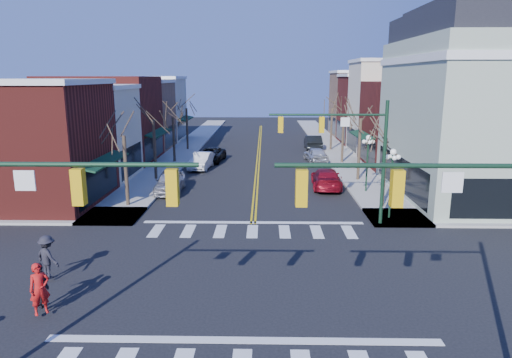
# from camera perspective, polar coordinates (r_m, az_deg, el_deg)

# --- Properties ---
(ground) EXTENTS (160.00, 160.00, 0.00)m
(ground) POSITION_cam_1_polar(r_m,az_deg,el_deg) (19.90, -0.94, -12.46)
(ground) COLOR black
(ground) RESTS_ON ground
(sidewalk_left) EXTENTS (3.50, 70.00, 0.15)m
(sidewalk_left) POSITION_cam_1_polar(r_m,az_deg,el_deg) (40.04, -12.53, 0.28)
(sidewalk_left) COLOR #9E9B93
(sidewalk_left) RESTS_ON ground
(sidewalk_right) EXTENTS (3.50, 70.00, 0.15)m
(sidewalk_right) POSITION_cam_1_polar(r_m,az_deg,el_deg) (39.75, 12.80, 0.18)
(sidewalk_right) COLOR #9E9B93
(sidewalk_right) RESTS_ON ground
(bldg_left_brick_a) EXTENTS (10.00, 8.50, 8.00)m
(bldg_left_brick_a) POSITION_cam_1_polar(r_m,az_deg,el_deg) (34.16, -27.23, 3.77)
(bldg_left_brick_a) COLOR maroon
(bldg_left_brick_a) RESTS_ON ground
(bldg_left_stucco_a) EXTENTS (10.00, 7.00, 7.50)m
(bldg_left_stucco_a) POSITION_cam_1_polar(r_m,az_deg,el_deg) (41.11, -22.16, 5.17)
(bldg_left_stucco_a) COLOR beige
(bldg_left_stucco_a) RESTS_ON ground
(bldg_left_brick_b) EXTENTS (10.00, 9.00, 8.50)m
(bldg_left_brick_b) POSITION_cam_1_polar(r_m,az_deg,el_deg) (48.48, -18.53, 7.04)
(bldg_left_brick_b) COLOR maroon
(bldg_left_brick_b) RESTS_ON ground
(bldg_left_tan) EXTENTS (10.00, 7.50, 7.80)m
(bldg_left_tan) POSITION_cam_1_polar(r_m,az_deg,el_deg) (56.32, -15.73, 7.56)
(bldg_left_tan) COLOR #9E7257
(bldg_left_tan) RESTS_ON ground
(bldg_left_stucco_b) EXTENTS (10.00, 8.00, 8.20)m
(bldg_left_stucco_b) POSITION_cam_1_polar(r_m,az_deg,el_deg) (63.75, -13.75, 8.39)
(bldg_left_stucco_b) COLOR beige
(bldg_left_stucco_b) RESTS_ON ground
(bldg_right_brick_a) EXTENTS (10.00, 8.50, 8.00)m
(bldg_right_brick_a) POSITION_cam_1_polar(r_m,az_deg,el_deg) (46.42, 19.86, 6.41)
(bldg_right_brick_a) COLOR maroon
(bldg_right_brick_a) RESTS_ON ground
(bldg_right_stucco) EXTENTS (10.00, 7.00, 10.00)m
(bldg_right_stucco) POSITION_cam_1_polar(r_m,az_deg,el_deg) (53.71, 17.32, 8.41)
(bldg_right_stucco) COLOR beige
(bldg_right_stucco) RESTS_ON ground
(bldg_right_brick_b) EXTENTS (10.00, 8.00, 8.50)m
(bldg_right_brick_b) POSITION_cam_1_polar(r_m,az_deg,el_deg) (60.99, 15.33, 8.27)
(bldg_right_brick_b) COLOR maroon
(bldg_right_brick_b) RESTS_ON ground
(bldg_right_tan) EXTENTS (10.00, 8.00, 9.00)m
(bldg_right_tan) POSITION_cam_1_polar(r_m,az_deg,el_deg) (68.75, 13.73, 9.01)
(bldg_right_tan) COLOR #9E7257
(bldg_right_tan) RESTS_ON ground
(victorian_corner) EXTENTS (12.25, 14.25, 13.30)m
(victorian_corner) POSITION_cam_1_polar(r_m,az_deg,el_deg) (36.21, 27.35, 8.43)
(victorian_corner) COLOR #A0B098
(victorian_corner) RESTS_ON ground
(traffic_mast_near_left) EXTENTS (6.60, 0.28, 7.20)m
(traffic_mast_near_left) POSITION_cam_1_polar(r_m,az_deg,el_deg) (12.85, -28.03, -5.79)
(traffic_mast_near_left) COLOR #14331E
(traffic_mast_near_left) RESTS_ON ground
(traffic_mast_near_right) EXTENTS (6.60, 0.28, 7.20)m
(traffic_mast_near_right) POSITION_cam_1_polar(r_m,az_deg,el_deg) (12.26, 24.65, -6.28)
(traffic_mast_near_right) COLOR #14331E
(traffic_mast_near_right) RESTS_ON ground
(traffic_mast_far_right) EXTENTS (6.60, 0.28, 7.20)m
(traffic_mast_far_right) POSITION_cam_1_polar(r_m,az_deg,el_deg) (26.14, 11.88, 4.17)
(traffic_mast_far_right) COLOR #14331E
(traffic_mast_far_right) RESTS_ON ground
(lamppost_corner) EXTENTS (0.36, 0.36, 4.33)m
(lamppost_corner) POSITION_cam_1_polar(r_m,az_deg,el_deg) (28.10, 16.63, 0.87)
(lamppost_corner) COLOR #14331E
(lamppost_corner) RESTS_ON ground
(lamppost_midblock) EXTENTS (0.36, 0.36, 4.33)m
(lamppost_midblock) POSITION_cam_1_polar(r_m,az_deg,el_deg) (34.30, 13.79, 3.09)
(lamppost_midblock) COLOR #14331E
(lamppost_midblock) RESTS_ON ground
(tree_left_a) EXTENTS (0.24, 0.24, 4.76)m
(tree_left_a) POSITION_cam_1_polar(r_m,az_deg,el_deg) (30.99, -15.94, 0.88)
(tree_left_a) COLOR #382B21
(tree_left_a) RESTS_ON ground
(tree_left_b) EXTENTS (0.24, 0.24, 5.04)m
(tree_left_b) POSITION_cam_1_polar(r_m,az_deg,el_deg) (38.56, -12.54, 3.51)
(tree_left_b) COLOR #382B21
(tree_left_b) RESTS_ON ground
(tree_left_c) EXTENTS (0.24, 0.24, 4.55)m
(tree_left_c) POSITION_cam_1_polar(r_m,az_deg,el_deg) (46.33, -10.24, 4.80)
(tree_left_c) COLOR #382B21
(tree_left_c) RESTS_ON ground
(tree_left_d) EXTENTS (0.24, 0.24, 4.90)m
(tree_left_d) POSITION_cam_1_polar(r_m,az_deg,el_deg) (54.11, -8.61, 6.15)
(tree_left_d) COLOR #382B21
(tree_left_d) RESTS_ON ground
(tree_right_a) EXTENTS (0.24, 0.24, 4.62)m
(tree_right_a) POSITION_cam_1_polar(r_m,az_deg,el_deg) (30.64, 15.69, 0.63)
(tree_right_a) COLOR #382B21
(tree_right_a) RESTS_ON ground
(tree_right_b) EXTENTS (0.24, 0.24, 5.18)m
(tree_right_b) POSITION_cam_1_polar(r_m,az_deg,el_deg) (38.26, 12.77, 3.54)
(tree_right_b) COLOR #382B21
(tree_right_b) RESTS_ON ground
(tree_right_c) EXTENTS (0.24, 0.24, 4.83)m
(tree_right_c) POSITION_cam_1_polar(r_m,az_deg,el_deg) (46.07, 10.79, 4.91)
(tree_right_c) COLOR #382B21
(tree_right_c) RESTS_ON ground
(tree_right_d) EXTENTS (0.24, 0.24, 4.97)m
(tree_right_d) POSITION_cam_1_polar(r_m,az_deg,el_deg) (53.90, 9.39, 6.14)
(tree_right_d) COLOR #382B21
(tree_right_d) RESTS_ON ground
(car_left_near) EXTENTS (2.15, 4.87, 1.63)m
(car_left_near) POSITION_cam_1_polar(r_m,az_deg,el_deg) (34.66, -10.69, -0.29)
(car_left_near) COLOR silver
(car_left_near) RESTS_ON ground
(car_left_mid) EXTENTS (2.10, 4.76, 1.52)m
(car_left_mid) POSITION_cam_1_polar(r_m,az_deg,el_deg) (43.07, -6.82, 2.28)
(car_left_mid) COLOR white
(car_left_mid) RESTS_ON ground
(car_left_far) EXTENTS (2.93, 5.34, 1.42)m
(car_left_far) POSITION_cam_1_polar(r_m,az_deg,el_deg) (46.50, -5.68, 3.01)
(car_left_far) COLOR black
(car_left_far) RESTS_ON ground
(car_right_near) EXTENTS (2.44, 5.39, 1.53)m
(car_right_near) POSITION_cam_1_polar(r_m,az_deg,el_deg) (35.67, 8.76, 0.07)
(car_right_near) COLOR maroon
(car_right_near) RESTS_ON ground
(car_right_mid) EXTENTS (2.35, 4.68, 1.53)m
(car_right_mid) POSITION_cam_1_polar(r_m,az_deg,el_deg) (46.57, 7.49, 3.05)
(car_right_mid) COLOR silver
(car_right_mid) RESTS_ON ground
(car_right_far) EXTENTS (1.82, 5.16, 1.70)m
(car_right_far) POSITION_cam_1_polar(r_m,az_deg,el_deg) (54.59, 7.14, 4.56)
(car_right_far) COLOR black
(car_right_far) RESTS_ON ground
(pedestrian_red_a) EXTENTS (0.83, 0.79, 1.90)m
(pedestrian_red_a) POSITION_cam_1_polar(r_m,az_deg,el_deg) (18.31, -25.43, -12.30)
(pedestrian_red_a) COLOR red
(pedestrian_red_a) RESTS_ON sidewalk_left
(pedestrian_dark_a) EXTENTS (1.06, 0.90, 1.70)m
(pedestrian_dark_a) POSITION_cam_1_polar(r_m,az_deg,el_deg) (18.91, -25.37, -11.84)
(pedestrian_dark_a) COLOR black
(pedestrian_dark_a) RESTS_ON sidewalk_left
(pedestrian_dark_b) EXTENTS (1.38, 1.18, 1.85)m
(pedestrian_dark_b) POSITION_cam_1_polar(r_m,az_deg,el_deg) (21.25, -24.61, -8.84)
(pedestrian_dark_b) COLOR black
(pedestrian_dark_b) RESTS_ON sidewalk_left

